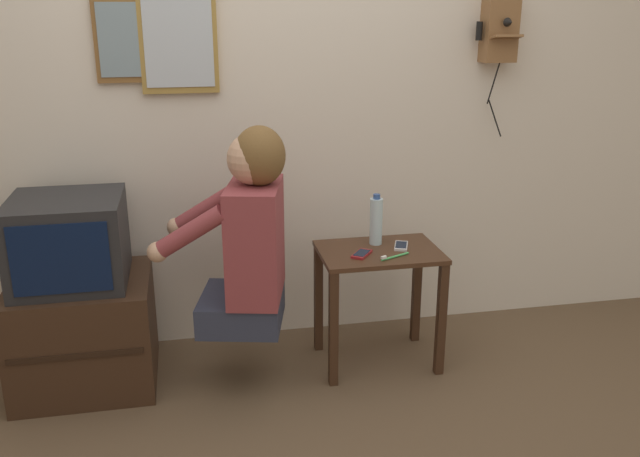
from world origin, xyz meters
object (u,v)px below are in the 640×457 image
person (249,233)px  framed_picture (126,40)px  wall_phone_antique (500,26)px  cell_phone_spare (401,246)px  water_bottle (376,221)px  toothbrush (393,257)px  cell_phone_held (362,254)px  television (69,241)px  wall_mirror (178,28)px

person → framed_picture: 1.05m
wall_phone_antique → cell_phone_spare: (-0.58, -0.34, -0.99)m
framed_picture → cell_phone_spare: 1.59m
person → water_bottle: (0.62, 0.17, -0.03)m
person → framed_picture: bearing=58.0°
person → toothbrush: 0.67m
wall_phone_antique → framed_picture: (-1.80, 0.04, -0.05)m
wall_phone_antique → person: bearing=-161.3°
cell_phone_held → cell_phone_spare: bearing=54.9°
person → television: (-0.78, 0.16, -0.04)m
water_bottle → television: bearing=-179.6°
cell_phone_held → wall_mirror: bearing=-173.8°
wall_phone_antique → wall_mirror: (-1.56, 0.04, 0.00)m
wall_phone_antique → toothbrush: wall_phone_antique is taller
wall_mirror → toothbrush: 1.44m
water_bottle → cell_phone_spare: bearing=-33.2°
wall_mirror → cell_phone_spare: wall_mirror is taller
cell_phone_held → water_bottle: water_bottle is taller
toothbrush → cell_phone_held: bearing=38.7°
person → wall_mirror: 1.01m
person → toothbrush: bearing=-79.7°
television → framed_picture: (0.29, 0.33, 0.83)m
framed_picture → toothbrush: framed_picture is taller
television → cell_phone_spare: 1.51m
television → wall_phone_antique: wall_phone_antique is taller
cell_phone_held → cell_phone_spare: 0.22m
framed_picture → water_bottle: 1.42m
cell_phone_held → framed_picture: bearing=-167.7°
cell_phone_held → cell_phone_spare: size_ratio=0.99×
wall_mirror → water_bottle: wall_mirror is taller
television → toothbrush: television is taller
cell_phone_spare → television: bearing=-161.6°
television → water_bottle: size_ratio=1.92×
cell_phone_spare → water_bottle: 0.17m
framed_picture → toothbrush: bearing=-24.7°
television → cell_phone_held: size_ratio=3.53×
television → cell_phone_held: bearing=-5.7°
person → water_bottle: person is taller
person → wall_mirror: (-0.25, 0.49, 0.85)m
framed_picture → cell_phone_held: 1.45m
person → cell_phone_held: bearing=-73.2°
cell_phone_spare → toothbrush: (-0.08, -0.14, 0.00)m
framed_picture → cell_phone_spare: (1.22, -0.39, -0.94)m
toothbrush → water_bottle: bearing=-17.8°
television → wall_mirror: wall_mirror is taller
television → cell_phone_held: (1.30, -0.13, -0.11)m
television → wall_mirror: 1.08m
wall_mirror → cell_phone_spare: bearing=-21.3°
television → person: bearing=-11.8°
wall_phone_antique → cell_phone_spare: bearing=-149.5°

